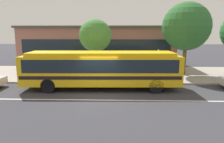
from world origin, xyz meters
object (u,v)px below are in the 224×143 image
(pedestrian_walking_along_curb, at_px, (160,69))
(pedestrian_standing_by_tree, at_px, (142,69))
(bus_stop_sign, at_px, (158,61))
(street_tree_near_stop, at_px, (95,36))
(pedestrian_waiting_near_sign, at_px, (65,69))
(transit_bus, at_px, (101,68))
(street_tree_mid_block, at_px, (186,27))

(pedestrian_walking_along_curb, relative_size, pedestrian_standing_by_tree, 0.95)
(bus_stop_sign, xyz_separation_m, street_tree_near_stop, (-5.35, 2.08, 2.01))
(pedestrian_waiting_near_sign, height_order, street_tree_near_stop, street_tree_near_stop)
(transit_bus, xyz_separation_m, street_tree_near_stop, (-0.88, 4.21, 2.20))
(pedestrian_waiting_near_sign, height_order, bus_stop_sign, bus_stop_sign)
(pedestrian_waiting_near_sign, height_order, pedestrian_walking_along_curb, pedestrian_waiting_near_sign)
(pedestrian_waiting_near_sign, relative_size, pedestrian_standing_by_tree, 0.96)
(pedestrian_standing_by_tree, bearing_deg, street_tree_mid_block, 29.06)
(transit_bus, xyz_separation_m, street_tree_mid_block, (7.40, 4.74, 3.02))
(pedestrian_standing_by_tree, relative_size, bus_stop_sign, 0.65)
(pedestrian_walking_along_curb, bearing_deg, pedestrian_standing_by_tree, -173.71)
(pedestrian_walking_along_curb, relative_size, bus_stop_sign, 0.62)
(bus_stop_sign, bearing_deg, pedestrian_standing_by_tree, 167.78)
(pedestrian_standing_by_tree, height_order, street_tree_mid_block, street_tree_mid_block)
(transit_bus, xyz_separation_m, pedestrian_waiting_near_sign, (-3.27, 2.36, -0.52))
(pedestrian_standing_by_tree, bearing_deg, pedestrian_walking_along_curb, 6.29)
(pedestrian_walking_along_curb, relative_size, street_tree_mid_block, 0.24)
(pedestrian_standing_by_tree, bearing_deg, pedestrian_waiting_near_sign, -179.54)
(transit_bus, xyz_separation_m, pedestrian_standing_by_tree, (3.20, 2.41, -0.48))
(pedestrian_waiting_near_sign, relative_size, street_tree_near_stop, 0.31)
(bus_stop_sign, height_order, street_tree_near_stop, street_tree_near_stop)
(street_tree_near_stop, bearing_deg, transit_bus, -78.17)
(street_tree_near_stop, xyz_separation_m, street_tree_mid_block, (8.28, 0.53, 0.82))
(transit_bus, distance_m, pedestrian_standing_by_tree, 4.03)
(pedestrian_waiting_near_sign, bearing_deg, street_tree_near_stop, 37.78)
(bus_stop_sign, bearing_deg, street_tree_mid_block, 41.74)
(pedestrian_standing_by_tree, relative_size, street_tree_near_stop, 0.33)
(street_tree_mid_block, bearing_deg, pedestrian_waiting_near_sign, -167.40)
(transit_bus, bearing_deg, bus_stop_sign, 25.49)
(pedestrian_walking_along_curb, relative_size, street_tree_near_stop, 0.31)
(pedestrian_waiting_near_sign, xyz_separation_m, bus_stop_sign, (7.75, -0.22, 0.70))
(bus_stop_sign, bearing_deg, transit_bus, -154.51)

